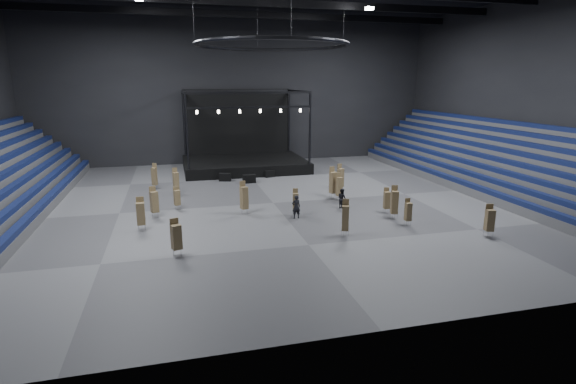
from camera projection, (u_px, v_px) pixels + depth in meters
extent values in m
plane|color=#535356|center=(273.00, 203.00, 38.61)|extent=(50.00, 50.00, 0.00)
cube|color=black|center=(236.00, 91.00, 56.17)|extent=(50.00, 0.20, 18.00)
cube|color=black|center=(394.00, 115.00, 16.70)|extent=(50.00, 0.20, 18.00)
cube|color=black|center=(530.00, 94.00, 42.47)|extent=(0.20, 42.00, 18.00)
cube|color=black|center=(40.00, 207.00, 34.01)|extent=(0.59, 40.00, 0.40)
cube|color=black|center=(25.00, 198.00, 33.61)|extent=(0.59, 40.00, 0.40)
cube|color=black|center=(11.00, 189.00, 33.21)|extent=(0.59, 40.00, 0.40)
cube|color=#4F4F51|center=(487.00, 185.00, 43.68)|extent=(7.20, 40.00, 0.75)
cube|color=black|center=(458.00, 181.00, 42.75)|extent=(0.59, 40.00, 0.40)
cube|color=#4F4F51|center=(492.00, 181.00, 43.70)|extent=(6.30, 40.00, 1.50)
cube|color=black|center=(467.00, 173.00, 42.79)|extent=(0.59, 40.00, 0.40)
cube|color=#4F4F51|center=(496.00, 177.00, 43.72)|extent=(5.40, 40.00, 2.25)
cube|color=black|center=(476.00, 164.00, 42.82)|extent=(0.59, 40.00, 0.40)
cube|color=#4F4F51|center=(501.00, 173.00, 43.74)|extent=(4.50, 40.00, 3.00)
cube|color=black|center=(485.00, 156.00, 42.86)|extent=(0.59, 40.00, 0.40)
cube|color=#4F4F51|center=(505.00, 169.00, 43.76)|extent=(3.60, 40.00, 3.75)
cube|color=black|center=(494.00, 148.00, 42.90)|extent=(0.59, 40.00, 0.40)
cube|color=#4F4F51|center=(509.00, 165.00, 43.77)|extent=(2.70, 40.00, 4.50)
cube|color=black|center=(503.00, 140.00, 42.93)|extent=(0.59, 40.00, 0.40)
cube|color=#4F4F51|center=(514.00, 161.00, 43.79)|extent=(1.80, 40.00, 5.25)
cube|color=black|center=(512.00, 132.00, 42.97)|extent=(0.59, 40.00, 0.40)
cube|color=#4F4F51|center=(518.00, 157.00, 43.81)|extent=(0.90, 40.00, 6.00)
cube|color=black|center=(521.00, 124.00, 43.00)|extent=(0.59, 40.00, 0.40)
cube|color=black|center=(245.00, 164.00, 53.03)|extent=(14.00, 10.00, 1.20)
cube|color=black|center=(238.00, 122.00, 56.43)|extent=(13.30, 0.30, 8.00)
cylinder|color=black|center=(187.00, 132.00, 46.03)|extent=(0.24, 0.24, 7.80)
cylinder|color=black|center=(184.00, 124.00, 54.68)|extent=(0.24, 0.24, 7.80)
cylinder|color=black|center=(310.00, 129.00, 49.21)|extent=(0.24, 0.24, 7.80)
cylinder|color=black|center=(289.00, 121.00, 57.86)|extent=(0.24, 0.24, 7.80)
cube|color=black|center=(250.00, 93.00, 46.68)|extent=(13.40, 0.25, 0.25)
cube|color=black|center=(237.00, 91.00, 55.33)|extent=(13.40, 0.25, 0.25)
cube|color=black|center=(250.00, 107.00, 47.04)|extent=(13.40, 0.20, 0.20)
cylinder|color=white|center=(197.00, 112.00, 45.81)|extent=(0.24, 0.24, 0.35)
cylinder|color=white|center=(219.00, 112.00, 46.34)|extent=(0.24, 0.24, 0.35)
cylinder|color=white|center=(240.00, 111.00, 46.87)|extent=(0.24, 0.24, 0.35)
cylinder|color=white|center=(260.00, 111.00, 47.40)|extent=(0.24, 0.24, 0.35)
cylinder|color=white|center=(281.00, 111.00, 47.93)|extent=(0.24, 0.24, 0.35)
cylinder|color=white|center=(300.00, 110.00, 48.47)|extent=(0.24, 0.24, 0.35)
torus|color=black|center=(272.00, 45.00, 35.47)|extent=(12.30, 12.30, 0.30)
cylinder|color=black|center=(344.00, 14.00, 36.31)|extent=(0.04, 0.04, 5.00)
cylinder|color=black|center=(257.00, 20.00, 40.50)|extent=(0.04, 0.04, 5.00)
cylinder|color=black|center=(193.00, 8.00, 33.42)|extent=(0.04, 0.04, 5.00)
cube|color=black|center=(255.00, 2.00, 41.03)|extent=(49.00, 0.35, 0.70)
cube|color=black|center=(242.00, 14.00, 48.55)|extent=(49.00, 0.35, 0.70)
cube|color=white|center=(369.00, 8.00, 40.77)|extent=(0.60, 0.60, 0.25)
cube|color=black|center=(225.00, 177.00, 46.96)|extent=(1.34, 0.91, 0.82)
cube|color=black|center=(249.00, 179.00, 46.09)|extent=(1.32, 0.71, 0.85)
cube|color=black|center=(270.00, 174.00, 48.85)|extent=(1.23, 0.86, 0.74)
cylinder|color=silver|center=(294.00, 215.00, 34.67)|extent=(0.03, 0.03, 0.35)
cylinder|color=silver|center=(293.00, 213.00, 34.98)|extent=(0.03, 0.03, 0.35)
cylinder|color=silver|center=(298.00, 214.00, 34.75)|extent=(0.03, 0.03, 0.35)
cylinder|color=silver|center=(297.00, 213.00, 35.06)|extent=(0.03, 0.03, 0.35)
cube|color=olive|center=(296.00, 203.00, 34.64)|extent=(0.48, 0.48, 1.47)
cube|color=olive|center=(295.00, 193.00, 34.65)|extent=(0.40, 0.11, 0.81)
cylinder|color=silver|center=(175.00, 208.00, 36.39)|extent=(0.03, 0.03, 0.38)
cylinder|color=silver|center=(175.00, 207.00, 36.72)|extent=(0.03, 0.03, 0.38)
cylinder|color=silver|center=(180.00, 208.00, 36.47)|extent=(0.03, 0.03, 0.38)
cylinder|color=silver|center=(180.00, 207.00, 36.81)|extent=(0.03, 0.03, 0.38)
cube|color=olive|center=(177.00, 198.00, 36.40)|extent=(0.57, 0.57, 1.24)
cube|color=olive|center=(176.00, 190.00, 36.42)|extent=(0.43, 0.19, 0.68)
cylinder|color=silver|center=(174.00, 254.00, 26.64)|extent=(0.03, 0.03, 0.45)
cylinder|color=silver|center=(174.00, 251.00, 27.05)|extent=(0.03, 0.03, 0.45)
cylinder|color=silver|center=(181.00, 253.00, 26.75)|extent=(0.03, 0.03, 0.45)
cylinder|color=silver|center=(181.00, 251.00, 27.15)|extent=(0.03, 0.03, 0.45)
cube|color=olive|center=(176.00, 237.00, 26.66)|extent=(0.69, 0.69, 1.50)
cube|color=olive|center=(174.00, 225.00, 26.67)|extent=(0.51, 0.23, 0.83)
cylinder|color=silver|center=(385.00, 211.00, 35.45)|extent=(0.03, 0.03, 0.37)
cylinder|color=silver|center=(383.00, 210.00, 35.78)|extent=(0.03, 0.03, 0.37)
cylinder|color=silver|center=(389.00, 211.00, 35.54)|extent=(0.03, 0.03, 0.37)
cylinder|color=silver|center=(387.00, 210.00, 35.87)|extent=(0.03, 0.03, 0.37)
cube|color=olive|center=(387.00, 200.00, 35.45)|extent=(0.49, 0.49, 1.36)
cube|color=olive|center=(386.00, 192.00, 35.48)|extent=(0.43, 0.11, 0.75)
cylinder|color=silver|center=(488.00, 235.00, 29.97)|extent=(0.03, 0.03, 0.43)
cylinder|color=silver|center=(483.00, 233.00, 30.36)|extent=(0.03, 0.03, 0.43)
cylinder|color=silver|center=(493.00, 234.00, 30.07)|extent=(0.03, 0.03, 0.43)
cylinder|color=silver|center=(489.00, 232.00, 30.46)|extent=(0.03, 0.03, 0.43)
cube|color=olive|center=(490.00, 220.00, 29.99)|extent=(0.63, 0.63, 1.46)
cube|color=olive|center=(489.00, 210.00, 30.04)|extent=(0.50, 0.19, 0.80)
cylinder|color=silver|center=(331.00, 196.00, 39.98)|extent=(0.03, 0.03, 0.45)
cylinder|color=silver|center=(330.00, 195.00, 40.39)|extent=(0.03, 0.03, 0.45)
cylinder|color=silver|center=(336.00, 196.00, 40.08)|extent=(0.03, 0.03, 0.45)
cylinder|color=silver|center=(334.00, 195.00, 40.49)|extent=(0.03, 0.03, 0.45)
cube|color=olive|center=(333.00, 183.00, 39.95)|extent=(0.68, 0.68, 1.90)
cube|color=olive|center=(332.00, 172.00, 39.92)|extent=(0.52, 0.22, 1.05)
cylinder|color=silver|center=(153.00, 187.00, 43.47)|extent=(0.03, 0.03, 0.36)
cylinder|color=silver|center=(153.00, 186.00, 43.79)|extent=(0.03, 0.03, 0.36)
cylinder|color=silver|center=(157.00, 187.00, 43.55)|extent=(0.03, 0.03, 0.36)
cylinder|color=silver|center=(157.00, 186.00, 43.88)|extent=(0.03, 0.03, 0.36)
cube|color=olive|center=(154.00, 176.00, 43.42)|extent=(0.58, 0.58, 1.71)
cube|color=olive|center=(155.00, 168.00, 43.40)|extent=(0.40, 0.22, 0.94)
cylinder|color=silver|center=(152.00, 216.00, 34.22)|extent=(0.03, 0.03, 0.43)
cylinder|color=silver|center=(153.00, 214.00, 34.61)|extent=(0.03, 0.03, 0.43)
cylinder|color=silver|center=(158.00, 215.00, 34.32)|extent=(0.03, 0.03, 0.43)
cylinder|color=silver|center=(158.00, 214.00, 34.71)|extent=(0.03, 0.03, 0.43)
cube|color=olive|center=(154.00, 202.00, 34.22)|extent=(0.68, 0.68, 1.61)
cube|color=olive|center=(152.00, 192.00, 34.20)|extent=(0.49, 0.25, 0.89)
cylinder|color=silver|center=(175.00, 193.00, 41.12)|extent=(0.03, 0.03, 0.39)
cylinder|color=silver|center=(175.00, 192.00, 41.47)|extent=(0.03, 0.03, 0.39)
cylinder|color=silver|center=(179.00, 193.00, 41.21)|extent=(0.03, 0.03, 0.39)
cylinder|color=silver|center=(179.00, 192.00, 41.56)|extent=(0.03, 0.03, 0.39)
cube|color=olive|center=(176.00, 182.00, 41.09)|extent=(0.58, 0.58, 1.71)
cube|color=olive|center=(175.00, 173.00, 41.05)|extent=(0.45, 0.18, 0.94)
cylinder|color=silver|center=(338.00, 198.00, 39.32)|extent=(0.03, 0.03, 0.38)
cylinder|color=silver|center=(336.00, 197.00, 39.66)|extent=(0.03, 0.03, 0.38)
cylinder|color=silver|center=(342.00, 198.00, 39.41)|extent=(0.03, 0.03, 0.38)
cylinder|color=silver|center=(340.00, 197.00, 39.75)|extent=(0.03, 0.03, 0.38)
cube|color=olive|center=(339.00, 187.00, 39.29)|extent=(0.52, 0.52, 1.66)
cube|color=olive|center=(338.00, 177.00, 39.27)|extent=(0.45, 0.12, 0.91)
cylinder|color=silver|center=(393.00, 217.00, 33.96)|extent=(0.03, 0.03, 0.41)
cylinder|color=silver|center=(390.00, 215.00, 34.33)|extent=(0.03, 0.03, 0.41)
cylinder|color=silver|center=(397.00, 216.00, 34.06)|extent=(0.03, 0.03, 0.41)
cylinder|color=silver|center=(395.00, 215.00, 34.43)|extent=(0.03, 0.03, 0.41)
cube|color=olive|center=(394.00, 202.00, 33.94)|extent=(0.59, 0.59, 1.74)
cube|color=olive|center=(394.00, 191.00, 33.94)|extent=(0.47, 0.17, 0.96)
cylinder|color=silver|center=(343.00, 234.00, 30.23)|extent=(0.03, 0.03, 0.38)
cylinder|color=silver|center=(341.00, 232.00, 30.57)|extent=(0.03, 0.03, 0.38)
cylinder|color=silver|center=(348.00, 234.00, 30.32)|extent=(0.03, 0.03, 0.38)
cylinder|color=silver|center=(346.00, 232.00, 30.66)|extent=(0.03, 0.03, 0.38)
cube|color=olive|center=(345.00, 218.00, 30.19)|extent=(0.58, 0.58, 1.73)
cube|color=olive|center=(346.00, 206.00, 30.18)|extent=(0.43, 0.20, 0.95)
cylinder|color=silver|center=(138.00, 229.00, 31.18)|extent=(0.03, 0.03, 0.46)
cylinder|color=silver|center=(139.00, 227.00, 31.59)|extent=(0.03, 0.03, 0.46)
cylinder|color=silver|center=(145.00, 228.00, 31.29)|extent=(0.03, 0.03, 0.46)
cylinder|color=silver|center=(145.00, 226.00, 31.70)|extent=(0.03, 0.03, 0.46)
cube|color=olive|center=(141.00, 214.00, 31.20)|extent=(0.56, 0.56, 1.57)
cube|color=olive|center=(140.00, 203.00, 31.23)|extent=(0.53, 0.08, 0.86)
cylinder|color=silver|center=(242.00, 212.00, 35.15)|extent=(0.03, 0.03, 0.43)
cylinder|color=silver|center=(241.00, 211.00, 35.53)|extent=(0.03, 0.03, 0.43)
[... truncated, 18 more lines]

